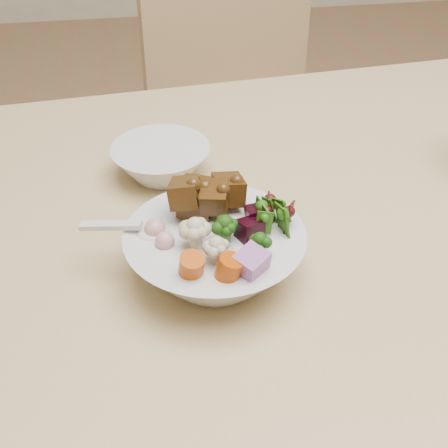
{
  "coord_description": "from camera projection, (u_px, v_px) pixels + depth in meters",
  "views": [
    {
      "loc": [
        -0.48,
        -0.49,
        1.17
      ],
      "look_at": [
        -0.4,
        0.03,
        0.77
      ],
      "focal_mm": 50.0,
      "sensor_mm": 36.0,
      "label": 1
    }
  ],
  "objects": [
    {
      "name": "food_bowl",
      "position": [
        216.0,
        251.0,
        0.68
      ],
      "size": [
        0.2,
        0.2,
        0.11
      ],
      "color": "silver",
      "rests_on": "dining_table"
    },
    {
      "name": "soup_spoon",
      "position": [
        142.0,
        232.0,
        0.67
      ],
      "size": [
        0.1,
        0.05,
        0.02
      ],
      "rotation": [
        0.0,
        0.0,
        -0.34
      ],
      "color": "silver",
      "rests_on": "food_bowl"
    },
    {
      "name": "side_bowl",
      "position": [
        161.0,
        162.0,
        0.85
      ],
      "size": [
        0.13,
        0.13,
        0.04
      ],
      "primitive_type": null,
      "color": "silver",
      "rests_on": "dining_table"
    },
    {
      "name": "chair_far",
      "position": [
        246.0,
        126.0,
        1.43
      ],
      "size": [
        0.48,
        0.48,
        0.87
      ],
      "rotation": [
        0.0,
        0.0,
        0.24
      ],
      "color": "tan",
      "rests_on": "ground"
    }
  ]
}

